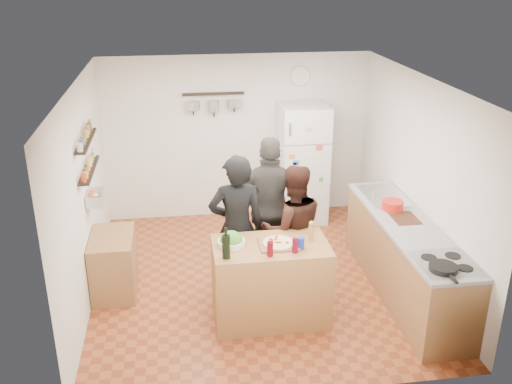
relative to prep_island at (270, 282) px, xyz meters
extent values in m
plane|color=brown|center=(-0.03, 0.83, -0.46)|extent=(4.20, 4.20, 0.00)
plane|color=white|center=(-0.03, 0.83, 2.04)|extent=(4.20, 4.20, 0.00)
plane|color=silver|center=(-0.03, 2.93, 0.79)|extent=(4.00, 0.00, 4.00)
plane|color=silver|center=(-2.03, 0.83, 0.79)|extent=(0.00, 4.20, 4.20)
plane|color=silver|center=(1.97, 0.83, 0.79)|extent=(0.00, 4.20, 4.20)
cube|color=#915C35|center=(0.00, 0.00, 0.00)|extent=(1.25, 0.72, 0.91)
cube|color=brown|center=(0.08, -0.02, 0.47)|extent=(0.42, 0.34, 0.02)
cylinder|color=#CFBC88|center=(0.08, -0.02, 0.48)|extent=(0.34, 0.34, 0.02)
cylinder|color=silver|center=(-0.42, 0.05, 0.48)|extent=(0.30, 0.30, 0.06)
cylinder|color=black|center=(-0.50, -0.22, 0.58)|extent=(0.08, 0.08, 0.25)
cylinder|color=#50060E|center=(-0.05, -0.24, 0.53)|extent=(0.06, 0.06, 0.16)
cylinder|color=#510614|center=(0.22, -0.20, 0.53)|extent=(0.06, 0.06, 0.15)
cylinder|color=#9D7442|center=(0.45, 0.05, 0.54)|extent=(0.06, 0.06, 0.18)
cylinder|color=#1B2998|center=(0.30, -0.12, 0.52)|extent=(0.08, 0.08, 0.12)
imported|color=black|center=(-0.31, 0.53, 0.43)|extent=(0.65, 0.44, 1.76)
imported|color=black|center=(0.35, 0.55, 0.35)|extent=(0.80, 0.63, 1.60)
imported|color=#32302C|center=(0.17, 0.99, 0.45)|extent=(1.12, 0.63, 1.81)
cube|color=#9E7042|center=(1.67, 0.28, -0.01)|extent=(0.63, 2.63, 0.90)
cube|color=white|center=(1.67, -0.67, 0.46)|extent=(0.60, 0.62, 0.02)
cylinder|color=black|center=(1.57, -0.80, 0.49)|extent=(0.28, 0.28, 0.05)
cube|color=silver|center=(1.67, 1.13, 0.46)|extent=(0.50, 0.80, 0.03)
cube|color=brown|center=(1.67, 0.42, 0.46)|extent=(0.30, 0.40, 0.02)
cylinder|color=red|center=(1.62, 0.70, 0.52)|extent=(0.26, 0.26, 0.11)
cube|color=white|center=(0.92, 2.58, 0.45)|extent=(0.70, 0.68, 1.80)
cylinder|color=silver|center=(0.92, 2.91, 1.69)|extent=(0.30, 0.03, 0.30)
cube|color=black|center=(-1.96, 1.03, 1.04)|extent=(0.12, 1.00, 0.02)
cube|color=black|center=(-1.96, 1.03, 1.40)|extent=(0.12, 1.00, 0.02)
cube|color=silver|center=(-1.93, 1.03, 0.69)|extent=(0.18, 0.35, 0.14)
cube|color=olive|center=(-1.77, 0.82, -0.09)|extent=(0.50, 0.80, 0.73)
cube|color=black|center=(-0.38, 2.83, 1.49)|extent=(0.90, 0.04, 0.04)
camera|label=1|loc=(-0.94, -5.37, 3.26)|focal=40.00mm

